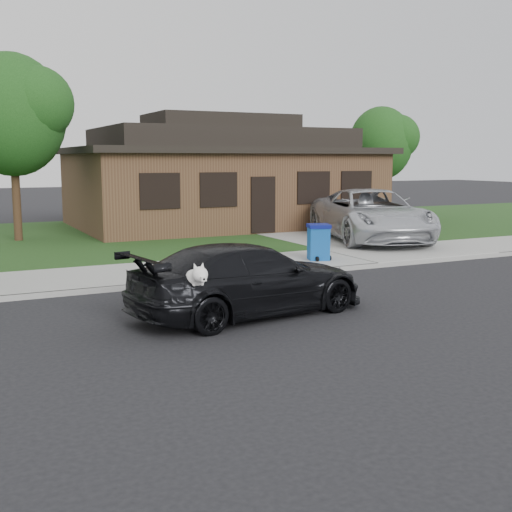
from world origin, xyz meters
name	(u,v)px	position (x,y,z in m)	size (l,w,h in m)	color
ground	(332,308)	(0.00, 0.00, 0.00)	(120.00, 120.00, 0.00)	black
sidewalk	(230,267)	(0.00, 5.00, 0.06)	(60.00, 3.00, 0.12)	gray
curb	(254,276)	(0.00, 3.50, 0.06)	(60.00, 0.12, 0.12)	gray
lawn	(145,235)	(0.00, 13.00, 0.07)	(60.00, 13.00, 0.13)	#193814
driveway	(322,235)	(6.00, 10.00, 0.07)	(4.50, 13.00, 0.14)	gray
sedan	(249,279)	(-1.72, 0.22, 0.68)	(4.94, 2.61, 1.36)	black
minivan	(371,215)	(6.46, 7.58, 1.02)	(2.92, 6.33, 1.76)	silver
recycling_bin	(319,242)	(2.61, 4.76, 0.63)	(0.77, 0.77, 1.00)	#0D4796
house	(221,178)	(4.00, 15.00, 2.13)	(12.60, 8.60, 4.65)	#422B1C
tree_0	(17,112)	(-4.34, 12.88, 4.48)	(3.78, 3.60, 6.34)	#332114
tree_1	(385,142)	(12.14, 14.40, 3.71)	(3.15, 3.00, 5.25)	#332114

